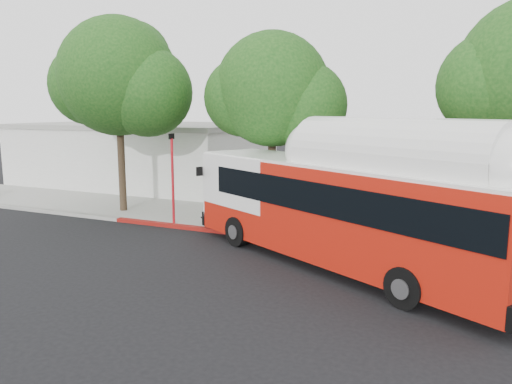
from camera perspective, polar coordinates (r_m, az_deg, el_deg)
ground at (r=17.17m, az=-2.84°, el=-8.49°), size 120.00×120.00×0.00m
sidewalk at (r=22.91m, az=4.59°, el=-3.67°), size 60.00×5.00×0.15m
curb_strip at (r=20.55m, az=2.13°, el=-5.20°), size 60.00×0.30×0.15m
red_curb_segment at (r=21.82m, az=-5.20°, el=-4.34°), size 10.00×0.32×0.16m
street_tree_left at (r=25.70m, az=-14.60°, el=12.16°), size 6.67×5.80×9.74m
street_tree_mid at (r=22.10m, az=2.93°, el=11.10°), size 5.75×5.00×8.62m
low_commercial_bldg at (r=35.83m, az=-12.69°, el=4.31°), size 16.20×10.20×4.25m
transit_bus at (r=16.87m, az=9.74°, el=-2.29°), size 13.20×8.51×4.05m
signal_pole at (r=22.68m, az=-9.50°, el=1.44°), size 0.12×0.40×4.20m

